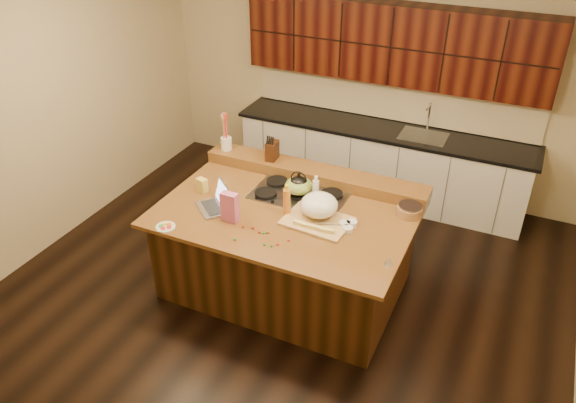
% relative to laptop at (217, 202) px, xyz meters
% --- Properties ---
extents(room, '(5.52, 5.02, 2.72)m').
position_rel_laptop_xyz_m(room, '(0.62, 0.22, 0.37)').
color(room, black).
rests_on(room, ground).
extents(island, '(2.40, 1.60, 0.92)m').
position_rel_laptop_xyz_m(island, '(0.62, 0.22, -0.52)').
color(island, black).
rests_on(island, ground).
extents(back_ledge, '(2.40, 0.30, 0.12)m').
position_rel_laptop_xyz_m(back_ledge, '(0.62, 0.92, -0.00)').
color(back_ledge, black).
rests_on(back_ledge, island).
extents(cooktop, '(0.92, 0.52, 0.05)m').
position_rel_laptop_xyz_m(cooktop, '(0.62, 0.52, -0.05)').
color(cooktop, gray).
rests_on(cooktop, island).
extents(back_counter, '(3.70, 0.66, 2.40)m').
position_rel_laptop_xyz_m(back_counter, '(0.92, 2.44, -0.00)').
color(back_counter, silver).
rests_on(back_counter, ground).
extents(kettle, '(0.25, 0.25, 0.18)m').
position_rel_laptop_xyz_m(kettle, '(0.62, 0.52, 0.07)').
color(kettle, black).
rests_on(kettle, cooktop).
extents(green_bowl, '(0.32, 0.32, 0.15)m').
position_rel_laptop_xyz_m(green_bowl, '(0.62, 0.52, 0.06)').
color(green_bowl, olive).
rests_on(green_bowl, cooktop).
extents(laptop, '(0.43, 0.43, 0.24)m').
position_rel_laptop_xyz_m(laptop, '(0.00, 0.00, 0.00)').
color(laptop, '#B7B7BC').
rests_on(laptop, island).
extents(oil_bottle, '(0.08, 0.08, 0.27)m').
position_rel_laptop_xyz_m(oil_bottle, '(0.66, 0.17, 0.07)').
color(oil_bottle, '#C47222').
rests_on(oil_bottle, island).
extents(vinegar_bottle, '(0.08, 0.08, 0.25)m').
position_rel_laptop_xyz_m(vinegar_bottle, '(0.82, 0.47, 0.06)').
color(vinegar_bottle, silver).
rests_on(vinegar_bottle, island).
extents(wooden_tray, '(0.64, 0.51, 0.24)m').
position_rel_laptop_xyz_m(wooden_tray, '(0.95, 0.23, 0.05)').
color(wooden_tray, tan).
rests_on(wooden_tray, island).
extents(ramekin_a, '(0.11, 0.11, 0.04)m').
position_rel_laptop_xyz_m(ramekin_a, '(1.22, 0.21, -0.04)').
color(ramekin_a, white).
rests_on(ramekin_a, island).
extents(ramekin_b, '(0.13, 0.13, 0.04)m').
position_rel_laptop_xyz_m(ramekin_b, '(1.27, 0.26, -0.04)').
color(ramekin_b, white).
rests_on(ramekin_b, island).
extents(ramekin_c, '(0.13, 0.13, 0.04)m').
position_rel_laptop_xyz_m(ramekin_c, '(1.27, 0.15, -0.04)').
color(ramekin_c, white).
rests_on(ramekin_c, island).
extents(strainer_bowl, '(0.28, 0.28, 0.09)m').
position_rel_laptop_xyz_m(strainer_bowl, '(1.70, 0.65, -0.02)').
color(strainer_bowl, '#996B3F').
rests_on(strainer_bowl, island).
extents(kitchen_timer, '(0.10, 0.10, 0.07)m').
position_rel_laptop_xyz_m(kitchen_timer, '(1.74, -0.16, -0.03)').
color(kitchen_timer, silver).
rests_on(kitchen_timer, island).
extents(pink_bag, '(0.16, 0.08, 0.29)m').
position_rel_laptop_xyz_m(pink_bag, '(0.23, -0.14, 0.08)').
color(pink_bag, '#C75E8F').
rests_on(pink_bag, island).
extents(candy_plate, '(0.20, 0.20, 0.01)m').
position_rel_laptop_xyz_m(candy_plate, '(-0.25, -0.49, -0.06)').
color(candy_plate, white).
rests_on(candy_plate, island).
extents(package_box, '(0.12, 0.10, 0.14)m').
position_rel_laptop_xyz_m(package_box, '(-0.29, 0.20, 0.01)').
color(package_box, '#DFC24E').
rests_on(package_box, island).
extents(utensil_crock, '(0.15, 0.15, 0.14)m').
position_rel_laptop_xyz_m(utensil_crock, '(-0.43, 0.92, 0.13)').
color(utensil_crock, white).
rests_on(utensil_crock, back_ledge).
extents(knife_block, '(0.11, 0.17, 0.20)m').
position_rel_laptop_xyz_m(knife_block, '(0.13, 0.92, 0.16)').
color(knife_block, black).
rests_on(knife_block, back_ledge).
extents(gumdrop_0, '(0.02, 0.02, 0.02)m').
position_rel_laptop_xyz_m(gumdrop_0, '(0.85, -0.21, -0.05)').
color(gumdrop_0, red).
rests_on(gumdrop_0, island).
extents(gumdrop_1, '(0.02, 0.02, 0.02)m').
position_rel_laptop_xyz_m(gumdrop_1, '(0.69, -0.36, -0.05)').
color(gumdrop_1, '#198C26').
rests_on(gumdrop_1, island).
extents(gumdrop_2, '(0.02, 0.02, 0.02)m').
position_rel_laptop_xyz_m(gumdrop_2, '(0.79, -0.31, -0.05)').
color(gumdrop_2, red).
rests_on(gumdrop_2, island).
extents(gumdrop_3, '(0.02, 0.02, 0.02)m').
position_rel_laptop_xyz_m(gumdrop_3, '(0.75, -0.35, -0.05)').
color(gumdrop_3, '#198C26').
rests_on(gumdrop_3, island).
extents(gumdrop_4, '(0.02, 0.02, 0.02)m').
position_rel_laptop_xyz_m(gumdrop_4, '(0.48, -0.18, -0.05)').
color(gumdrop_4, red).
rests_on(gumdrop_4, island).
extents(gumdrop_5, '(0.02, 0.02, 0.02)m').
position_rel_laptop_xyz_m(gumdrop_5, '(0.42, -0.40, -0.05)').
color(gumdrop_5, '#198C26').
rests_on(gumdrop_5, island).
extents(gumdrop_6, '(0.02, 0.02, 0.02)m').
position_rel_laptop_xyz_m(gumdrop_6, '(0.39, -0.20, -0.05)').
color(gumdrop_6, red).
rests_on(gumdrop_6, island).
extents(gumdrop_7, '(0.02, 0.02, 0.02)m').
position_rel_laptop_xyz_m(gumdrop_7, '(0.62, -0.18, -0.05)').
color(gumdrop_7, '#198C26').
rests_on(gumdrop_7, island).
extents(gumdrop_8, '(0.02, 0.02, 0.02)m').
position_rel_laptop_xyz_m(gumdrop_8, '(0.56, -0.21, -0.05)').
color(gumdrop_8, red).
rests_on(gumdrop_8, island).
extents(gumdrop_9, '(0.02, 0.02, 0.02)m').
position_rel_laptop_xyz_m(gumdrop_9, '(0.60, -0.21, -0.05)').
color(gumdrop_9, '#198C26').
rests_on(gumdrop_9, island).
extents(gumdrop_10, '(0.02, 0.02, 0.02)m').
position_rel_laptop_xyz_m(gumdrop_10, '(0.64, -0.18, -0.05)').
color(gumdrop_10, red).
rests_on(gumdrop_10, island).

